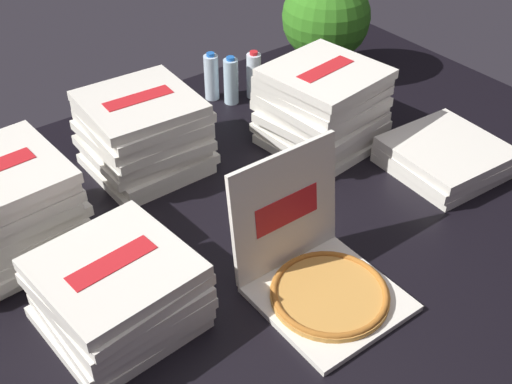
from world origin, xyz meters
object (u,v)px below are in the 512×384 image
at_px(open_pizza_box, 318,273).
at_px(water_bottle_1, 211,77).
at_px(pizza_stack_right_near, 445,157).
at_px(pizza_stack_center_far, 118,293).
at_px(potted_plant, 326,21).
at_px(pizza_stack_right_mid, 3,210).
at_px(pizza_stack_center_near, 144,133).
at_px(water_bottle_0, 231,81).
at_px(pizza_stack_right_far, 321,107).
at_px(water_bottle_2, 254,75).

height_order(open_pizza_box, water_bottle_1, open_pizza_box).
bearing_deg(pizza_stack_right_near, pizza_stack_center_far, 177.35).
xyz_separation_m(pizza_stack_right_near, water_bottle_1, (-0.42, 1.04, 0.05)).
bearing_deg(water_bottle_1, open_pizza_box, -109.21).
bearing_deg(potted_plant, pizza_stack_right_mid, -168.60).
bearing_deg(pizza_stack_right_near, pizza_stack_center_near, 141.96).
height_order(pizza_stack_right_mid, pizza_stack_center_near, pizza_stack_right_mid).
relative_size(pizza_stack_right_near, water_bottle_0, 1.93).
xyz_separation_m(pizza_stack_right_far, water_bottle_2, (0.02, 0.49, -0.06)).
bearing_deg(pizza_stack_right_far, pizza_stack_right_near, -59.03).
relative_size(pizza_stack_center_near, pizza_stack_right_near, 1.00).
relative_size(pizza_stack_center_far, potted_plant, 0.91).
bearing_deg(pizza_stack_right_far, open_pizza_box, -131.92).
bearing_deg(water_bottle_1, pizza_stack_center_near, -149.60).
xyz_separation_m(pizza_stack_right_near, water_bottle_0, (-0.37, 0.95, 0.05)).
bearing_deg(pizza_stack_right_near, pizza_stack_right_far, 120.97).
bearing_deg(pizza_stack_center_far, water_bottle_1, 44.77).
distance_m(pizza_stack_center_near, pizza_stack_right_near, 1.20).
xyz_separation_m(pizza_stack_center_far, water_bottle_0, (1.03, 0.89, -0.00)).
distance_m(pizza_stack_center_near, potted_plant, 1.13).
bearing_deg(pizza_stack_right_far, water_bottle_1, 104.01).
height_order(pizza_stack_right_far, water_bottle_1, pizza_stack_right_far).
xyz_separation_m(water_bottle_1, potted_plant, (0.58, -0.13, 0.17)).
height_order(pizza_stack_center_far, pizza_stack_center_near, pizza_stack_center_near).
relative_size(pizza_stack_right_far, potted_plant, 0.95).
xyz_separation_m(open_pizza_box, water_bottle_1, (0.43, 1.24, 0.03)).
xyz_separation_m(pizza_stack_right_mid, water_bottle_0, (1.18, 0.39, -0.06)).
relative_size(pizza_stack_center_far, water_bottle_1, 2.02).
xyz_separation_m(pizza_stack_center_far, pizza_stack_right_mid, (-0.15, 0.50, 0.06)).
distance_m(pizza_stack_right_mid, pizza_stack_center_near, 0.63).
relative_size(open_pizza_box, potted_plant, 0.91).
bearing_deg(pizza_stack_center_far, potted_plant, 28.46).
xyz_separation_m(pizza_stack_center_far, pizza_stack_right_near, (1.40, -0.06, -0.06)).
relative_size(pizza_stack_center_near, water_bottle_2, 1.93).
bearing_deg(water_bottle_0, pizza_stack_right_far, -78.91).
height_order(open_pizza_box, water_bottle_2, open_pizza_box).
bearing_deg(pizza_stack_right_near, potted_plant, 79.62).
bearing_deg(pizza_stack_right_far, pizza_stack_center_far, -161.38).
distance_m(pizza_stack_center_far, potted_plant, 1.79).
height_order(pizza_stack_right_near, potted_plant, potted_plant).
distance_m(pizza_stack_center_far, pizza_stack_center_near, 0.82).
height_order(pizza_stack_right_far, water_bottle_0, pizza_stack_right_far).
xyz_separation_m(open_pizza_box, pizza_stack_right_far, (0.58, 0.65, 0.10)).
distance_m(pizza_stack_right_near, water_bottle_1, 1.12).
bearing_deg(water_bottle_2, pizza_stack_center_near, -163.76).
bearing_deg(pizza_stack_right_mid, water_bottle_1, 22.65).
relative_size(pizza_stack_right_mid, potted_plant, 0.92).
height_order(pizza_stack_center_far, water_bottle_0, pizza_stack_center_far).
bearing_deg(open_pizza_box, pizza_stack_right_mid, 132.32).
height_order(pizza_stack_right_far, water_bottle_2, pizza_stack_right_far).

